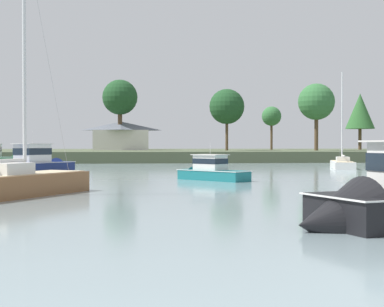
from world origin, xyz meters
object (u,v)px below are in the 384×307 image
object	(u,v)px
sailboat_white	(342,166)
cruiser_teal	(207,174)
mooring_buoy_yellow	(198,169)
cruiser_navy	(40,167)
sailboat_wood	(15,191)

from	to	relation	value
sailboat_white	cruiser_teal	world-z (taller)	sailboat_white
mooring_buoy_yellow	cruiser_navy	bearing A→B (deg)	-158.24
sailboat_white	cruiser_teal	bearing A→B (deg)	-132.51
sailboat_white	cruiser_teal	xyz separation A→B (m)	(-17.93, -19.56, 0.23)
sailboat_white	cruiser_navy	bearing A→B (deg)	-165.98
sailboat_white	mooring_buoy_yellow	xyz separation A→B (m)	(-16.74, -1.82, -0.17)
sailboat_white	mooring_buoy_yellow	size ratio (longest dim) A/B	22.49
sailboat_white	mooring_buoy_yellow	distance (m)	16.83
cruiser_navy	sailboat_white	bearing A→B (deg)	14.02
sailboat_wood	mooring_buoy_yellow	distance (m)	33.44
sailboat_wood	sailboat_white	bearing A→B (deg)	47.63
sailboat_white	sailboat_wood	size ratio (longest dim) A/B	0.76
sailboat_wood	cruiser_teal	bearing A→B (deg)	47.83
cruiser_teal	mooring_buoy_yellow	bearing A→B (deg)	86.16
sailboat_wood	mooring_buoy_yellow	bearing A→B (deg)	67.08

